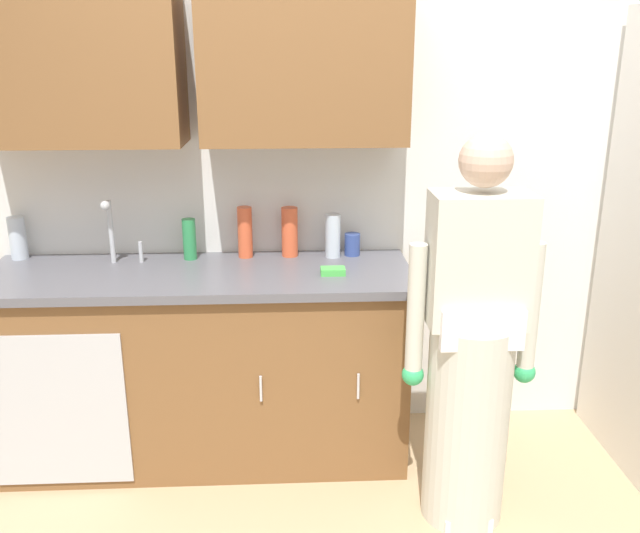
{
  "coord_description": "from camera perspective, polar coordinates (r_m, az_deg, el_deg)",
  "views": [
    {
      "loc": [
        -0.14,
        -2.3,
        1.91
      ],
      "look_at": [
        0.0,
        0.55,
        1.0
      ],
      "focal_mm": 38.43,
      "sensor_mm": 36.0,
      "label": 1
    }
  ],
  "objects": [
    {
      "name": "kitchen_wall_with_uppers",
      "position": [
        3.32,
        -2.84,
        10.15
      ],
      "size": [
        4.8,
        0.44,
        2.7
      ],
      "color": "silver",
      "rests_on": "ground"
    },
    {
      "name": "counter_cabinet",
      "position": [
        3.36,
        -9.72,
        -8.33
      ],
      "size": [
        1.9,
        0.62,
        0.9
      ],
      "color": "brown",
      "rests_on": "ground"
    },
    {
      "name": "countertop",
      "position": [
        3.19,
        -10.1,
        -0.7
      ],
      "size": [
        1.96,
        0.66,
        0.04
      ],
      "primitive_type": "cube",
      "color": "#595960",
      "rests_on": "counter_cabinet"
    },
    {
      "name": "sink",
      "position": [
        3.26,
        -16.66,
        -0.66
      ],
      "size": [
        0.5,
        0.36,
        0.35
      ],
      "color": "#B7BABF",
      "rests_on": "counter_cabinet"
    },
    {
      "name": "person_at_sink",
      "position": [
        2.85,
        12.45,
        -8.1
      ],
      "size": [
        0.55,
        0.34,
        1.62
      ],
      "color": "white",
      "rests_on": "ground"
    },
    {
      "name": "bottle_dish_liquid",
      "position": [
        3.34,
        -10.82,
        2.26
      ],
      "size": [
        0.06,
        0.06,
        0.2
      ],
      "primitive_type": "cylinder",
      "color": "#2D8C4C",
      "rests_on": "countertop"
    },
    {
      "name": "bottle_water_short",
      "position": [
        3.33,
        -6.26,
        2.85
      ],
      "size": [
        0.07,
        0.07,
        0.25
      ],
      "primitive_type": "cylinder",
      "color": "#E05933",
      "rests_on": "countertop"
    },
    {
      "name": "bottle_water_tall",
      "position": [
        3.59,
        -23.86,
        2.19
      ],
      "size": [
        0.08,
        0.08,
        0.21
      ],
      "primitive_type": "cylinder",
      "color": "silver",
      "rests_on": "countertop"
    },
    {
      "name": "bottle_soap",
      "position": [
        3.33,
        -2.54,
        2.9
      ],
      "size": [
        0.08,
        0.08,
        0.24
      ],
      "primitive_type": "cylinder",
      "color": "#E05933",
      "rests_on": "countertop"
    },
    {
      "name": "bottle_cleaner_spray",
      "position": [
        3.31,
        1.08,
        2.58
      ],
      "size": [
        0.07,
        0.07,
        0.21
      ],
      "primitive_type": "cylinder",
      "color": "silver",
      "rests_on": "countertop"
    },
    {
      "name": "cup_by_sink",
      "position": [
        3.36,
        2.7,
        1.85
      ],
      "size": [
        0.08,
        0.08,
        0.11
      ],
      "primitive_type": "cylinder",
      "color": "#33478C",
      "rests_on": "countertop"
    },
    {
      "name": "sponge",
      "position": [
        3.08,
        1.08,
        -0.39
      ],
      "size": [
        0.11,
        0.07,
        0.03
      ],
      "primitive_type": "cube",
      "color": "#4CBF4C",
      "rests_on": "countertop"
    }
  ]
}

